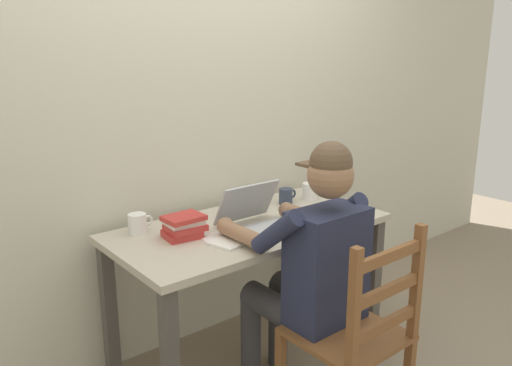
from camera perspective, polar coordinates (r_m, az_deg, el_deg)
The scene contains 14 objects.
ground_plane at distance 2.86m, azimuth -0.65°, elevation -19.06°, with size 8.00×8.00×0.00m, color gray.
back_wall at distance 2.74m, azimuth -6.31°, elevation 8.56°, with size 6.00×0.04×2.60m.
desk at distance 2.56m, azimuth -0.69°, elevation -6.91°, with size 1.37×0.68×0.75m.
seated_person at distance 2.25m, azimuth 5.94°, elevation -9.02°, with size 0.50×0.60×1.24m.
wooden_chair at distance 2.19m, azimuth 11.19°, elevation -16.60°, with size 0.42×0.42×0.93m.
laptop at distance 2.43m, azimuth 0.44°, elevation -4.11°, with size 0.33×0.34×0.21m.
computer_mouse at distance 2.53m, azimuth 5.98°, elevation -4.18°, with size 0.06×0.10×0.03m, color #ADAFB2.
coffee_mug_white at distance 2.93m, azimuth 6.07°, elevation -0.94°, with size 0.12×0.08×0.10m.
coffee_mug_dark at distance 2.84m, azimuth 3.41°, elevation -1.48°, with size 0.11×0.08×0.09m.
coffee_mug_spare at distance 2.44m, azimuth -13.14°, elevation -4.46°, with size 0.12×0.08×0.09m.
book_stack_main at distance 2.35m, azimuth -8.14°, elevation -4.82°, with size 0.19×0.16×0.11m.
paper_pile_near_laptop at distance 2.29m, azimuth -2.73°, elevation -6.49°, with size 0.20×0.15×0.01m, color white.
paper_pile_back_corner at distance 2.35m, azimuth -2.90°, elevation -6.00°, with size 0.26×0.16×0.00m, color white.
landscape_photo_print at distance 2.84m, azimuth 8.72°, elevation -2.56°, with size 0.13×0.09×0.00m, color gold.
Camera 1 is at (-1.48, -1.87, 1.58)m, focal length 35.58 mm.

